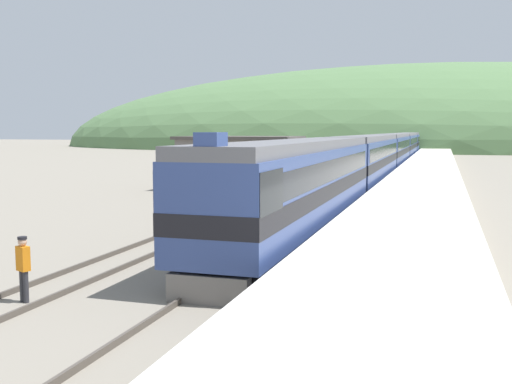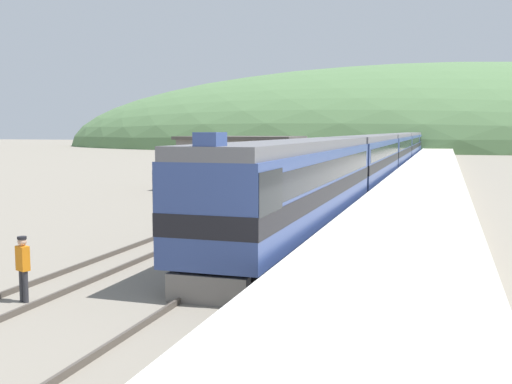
# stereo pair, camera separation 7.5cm
# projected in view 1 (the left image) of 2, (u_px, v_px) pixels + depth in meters

# --- Properties ---
(track_main) EXTENTS (1.52, 180.00, 0.16)m
(track_main) POSITION_uv_depth(u_px,v_px,m) (387.00, 171.00, 64.53)
(track_main) COLOR #4C443D
(track_main) RESTS_ON ground
(track_siding) EXTENTS (1.52, 180.00, 0.16)m
(track_siding) POSITION_uv_depth(u_px,v_px,m) (343.00, 170.00, 65.96)
(track_siding) COLOR #4C443D
(track_siding) RESTS_ON ground
(platform) EXTENTS (5.27, 140.00, 1.12)m
(platform) POSITION_uv_depth(u_px,v_px,m) (424.00, 184.00, 44.18)
(platform) COLOR #BCB5A5
(platform) RESTS_ON ground
(distant_hills) EXTENTS (201.05, 90.47, 42.15)m
(distant_hills) POSITION_uv_depth(u_px,v_px,m) (420.00, 148.00, 154.47)
(distant_hills) COLOR #517547
(distant_hills) RESTS_ON ground
(station_shed) EXTENTS (8.87, 5.83, 4.04)m
(station_shed) POSITION_uv_depth(u_px,v_px,m) (240.00, 163.00, 45.35)
(station_shed) COLOR slate
(station_shed) RESTS_ON ground
(express_train_lead_car) EXTENTS (2.90, 21.49, 4.44)m
(express_train_lead_car) POSITION_uv_depth(u_px,v_px,m) (300.00, 184.00, 25.07)
(express_train_lead_car) COLOR black
(express_train_lead_car) RESTS_ON ground
(carriage_second) EXTENTS (2.89, 22.94, 4.08)m
(carriage_second) POSITION_uv_depth(u_px,v_px,m) (367.00, 159.00, 47.22)
(carriage_second) COLOR black
(carriage_second) RESTS_ON ground
(carriage_third) EXTENTS (2.89, 22.94, 4.08)m
(carriage_third) POSITION_uv_depth(u_px,v_px,m) (392.00, 150.00, 69.84)
(carriage_third) COLOR black
(carriage_third) RESTS_ON ground
(carriage_fourth) EXTENTS (2.89, 22.94, 4.08)m
(carriage_fourth) POSITION_uv_depth(u_px,v_px,m) (405.00, 145.00, 92.45)
(carriage_fourth) COLOR black
(carriage_fourth) RESTS_ON ground
(carriage_fifth) EXTENTS (2.89, 22.94, 4.08)m
(carriage_fifth) POSITION_uv_depth(u_px,v_px,m) (412.00, 142.00, 115.07)
(carriage_fifth) COLOR black
(carriage_fifth) RESTS_ON ground
(siding_train) EXTENTS (2.90, 37.07, 3.68)m
(siding_train) POSITION_uv_depth(u_px,v_px,m) (332.00, 156.00, 59.37)
(siding_train) COLOR black
(siding_train) RESTS_ON ground
(track_worker) EXTENTS (0.42, 0.34, 1.74)m
(track_worker) POSITION_uv_depth(u_px,v_px,m) (23.00, 265.00, 15.60)
(track_worker) COLOR #2D2D33
(track_worker) RESTS_ON ground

